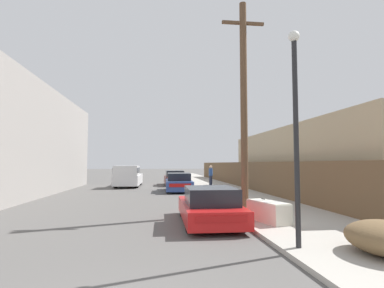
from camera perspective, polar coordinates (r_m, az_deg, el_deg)
The scene contains 11 objects.
sidewalk_curb at distance 26.65m, azimuth 3.91°, elevation -7.91°, with size 4.20×63.00×0.12m, color #ADA89E.
discarded_fridge at distance 10.30m, azimuth 14.29°, elevation -12.33°, with size 1.00×1.77×0.68m.
parked_sports_car_red at distance 10.30m, azimuth 3.34°, elevation -11.81°, with size 1.89×4.33×1.22m.
car_parked_mid at distance 21.82m, azimuth -2.56°, elevation -7.37°, with size 1.95×4.56×1.32m.
car_parked_far at distance 27.97m, azimuth -3.38°, elevation -6.54°, with size 1.84×4.69×1.35m.
pickup_truck at distance 26.32m, azimuth -12.10°, elevation -6.05°, with size 2.16×5.37×1.82m.
utility_pole at distance 12.72m, azimuth 9.85°, elevation 7.98°, with size 1.80×0.29×8.67m.
street_lamp at distance 7.33m, azimuth 19.16°, elevation 4.30°, with size 0.26×0.26×5.01m.
wooden_fence at distance 22.98m, azimuth 10.66°, elevation -5.89°, with size 0.08×41.97×1.99m, color brown.
building_right_house at distance 21.19m, azimuth 23.41°, elevation -3.10°, with size 6.00×18.09×4.25m, color tan.
pedestrian at distance 26.30m, azimuth 3.58°, elevation -5.92°, with size 0.34×0.34×1.71m.
Camera 1 is at (0.41, -2.63, 2.01)m, focal length 28.00 mm.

